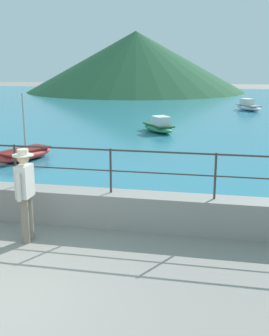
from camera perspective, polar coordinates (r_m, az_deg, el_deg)
name	(u,v)px	position (r m, az deg, el deg)	size (l,w,h in m)	color
promenade_wall	(64,205)	(8.89, -9.60, -5.03)	(20.00, 0.56, 0.70)	gray
railing	(62,160)	(8.61, -9.87, 1.13)	(18.44, 0.04, 0.90)	#383330
lake_water	(176,107)	(30.78, 5.66, 8.18)	(64.00, 44.32, 0.06)	teal
hill_main	(136,62)	(47.51, 0.17, 14.24)	(23.97, 23.97, 6.46)	#1E4C2D
person_walking	(25,191)	(7.88, -14.61, -3.01)	(0.38, 0.57, 1.75)	slate
boat_0	(248,106)	(29.53, 15.19, 8.08)	(1.99, 2.42, 0.76)	white
boat_2	(24,154)	(14.50, -14.81, 1.88)	(1.71, 2.47, 2.19)	red
boat_3	(159,126)	(19.64, 3.32, 5.66)	(2.05, 2.40, 0.76)	#338C59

